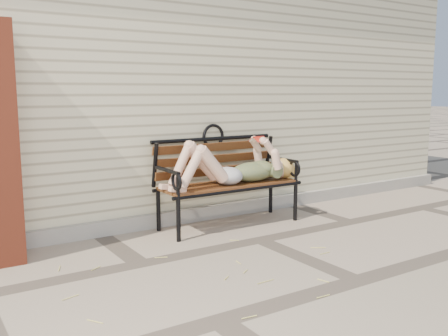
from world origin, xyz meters
TOP-DOWN VIEW (x-y plane):
  - ground at (0.00, 0.00)m, footprint 80.00×80.00m
  - house_wall at (0.00, 3.00)m, footprint 8.00×4.00m
  - foundation_strip at (0.00, 0.97)m, footprint 8.00×0.10m
  - garden_bench at (0.05, 0.71)m, footprint 1.66×0.66m
  - reading_woman at (0.06, 0.58)m, footprint 1.57×0.36m
  - straw_scatter at (-1.02, -0.45)m, footprint 2.82×1.62m

SIDE VIEW (x-z plane):
  - ground at x=0.00m, z-range 0.00..0.00m
  - straw_scatter at x=-1.02m, z-range 0.00..0.01m
  - foundation_strip at x=0.00m, z-range 0.00..0.15m
  - garden_bench at x=0.05m, z-range 0.07..1.14m
  - reading_woman at x=0.06m, z-range 0.39..0.89m
  - house_wall at x=0.00m, z-range 0.00..3.00m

